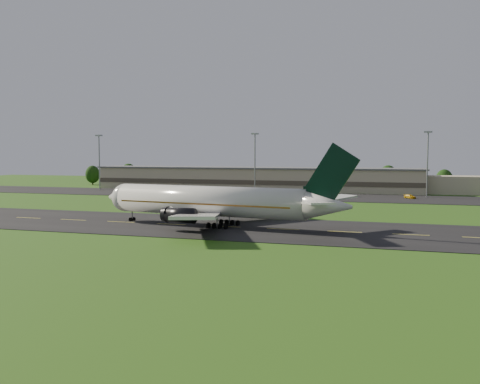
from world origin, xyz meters
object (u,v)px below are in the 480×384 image
(airliner, at_px, (213,202))
(terminal, at_px, (271,179))
(service_vehicle_c, at_px, (270,193))
(light_mast_east, at_px, (428,156))
(light_mast_west, at_px, (99,155))
(service_vehicle_a, at_px, (157,190))
(service_vehicle_d, at_px, (410,197))
(service_vehicle_b, at_px, (234,192))
(light_mast_centre, at_px, (255,156))

(airliner, relative_size, terminal, 0.35)
(service_vehicle_c, bearing_deg, light_mast_east, 18.56)
(airliner, bearing_deg, service_vehicle_c, 102.86)
(light_mast_west, xyz_separation_m, service_vehicle_c, (66.80, -6.37, -11.94))
(service_vehicle_a, height_order, service_vehicle_d, service_vehicle_a)
(light_mast_west, relative_size, service_vehicle_c, 4.05)
(service_vehicle_d, bearing_deg, service_vehicle_b, 133.29)
(terminal, bearing_deg, service_vehicle_c, -76.54)
(light_mast_east, bearing_deg, service_vehicle_b, -175.83)
(airliner, bearing_deg, service_vehicle_d, 71.10)
(light_mast_east, bearing_deg, service_vehicle_d, -127.44)
(light_mast_east, distance_m, service_vehicle_d, 14.49)
(service_vehicle_c, bearing_deg, light_mast_west, -174.41)
(terminal, distance_m, light_mast_centre, 18.45)
(service_vehicle_a, bearing_deg, airliner, -85.91)
(terminal, relative_size, service_vehicle_c, 28.87)
(light_mast_west, xyz_separation_m, service_vehicle_a, (26.67, -6.24, -11.94))
(airliner, height_order, light_mast_centre, light_mast_centre)
(terminal, bearing_deg, airliner, -82.19)
(terminal, xyz_separation_m, light_mast_west, (-61.40, -16.18, 8.75))
(service_vehicle_a, xyz_separation_m, service_vehicle_c, (40.13, -0.13, 0.00))
(service_vehicle_a, distance_m, service_vehicle_d, 83.44)
(service_vehicle_d, bearing_deg, service_vehicle_a, 135.15)
(light_mast_centre, height_order, service_vehicle_a, light_mast_centre)
(service_vehicle_a, bearing_deg, light_mast_west, 137.95)
(terminal, distance_m, service_vehicle_a, 41.46)
(terminal, bearing_deg, light_mast_centre, -94.95)
(service_vehicle_c, bearing_deg, terminal, 114.50)
(service_vehicle_c, relative_size, service_vehicle_d, 1.25)
(light_mast_west, bearing_deg, service_vehicle_a, -13.16)
(airliner, bearing_deg, light_mast_east, 70.05)
(service_vehicle_a, bearing_deg, terminal, 3.95)
(airliner, distance_m, terminal, 97.19)
(airliner, relative_size, light_mast_centre, 2.52)
(light_mast_east, bearing_deg, service_vehicle_a, -175.96)
(service_vehicle_b, relative_size, service_vehicle_d, 0.91)
(light_mast_west, height_order, service_vehicle_a, light_mast_west)
(terminal, bearing_deg, service_vehicle_d, -24.86)
(airliner, relative_size, light_mast_west, 2.52)
(light_mast_west, distance_m, service_vehicle_b, 55.44)
(terminal, height_order, service_vehicle_c, terminal)
(light_mast_west, bearing_deg, service_vehicle_c, -5.45)
(light_mast_centre, relative_size, service_vehicle_d, 5.05)
(airliner, height_order, service_vehicle_c, airliner)
(light_mast_centre, xyz_separation_m, service_vehicle_a, (-33.33, -6.24, -11.94))
(airliner, height_order, light_mast_west, light_mast_west)
(terminal, distance_m, service_vehicle_d, 53.78)
(light_mast_east, distance_m, service_vehicle_a, 89.35)
(airliner, distance_m, service_vehicle_a, 88.14)
(terminal, height_order, light_mast_east, light_mast_east)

